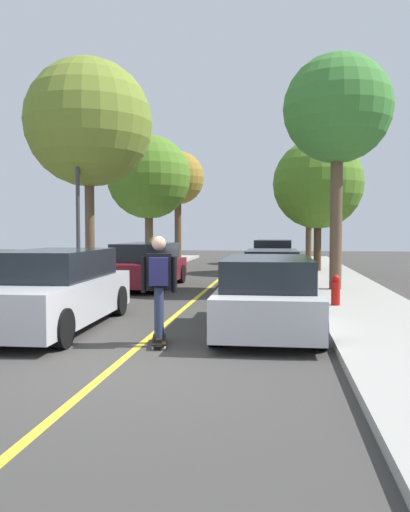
# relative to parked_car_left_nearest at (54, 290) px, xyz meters

# --- Properties ---
(ground) EXTENTS (80.00, 80.00, 0.00)m
(ground) POSITION_rel_parked_car_left_nearest_xyz_m (2.02, -2.64, -0.72)
(ground) COLOR #3D3A38
(center_line) EXTENTS (0.12, 39.20, 0.01)m
(center_line) POSITION_rel_parked_car_left_nearest_xyz_m (2.02, 1.36, -0.71)
(center_line) COLOR gold
(center_line) RESTS_ON ground
(parked_car_left_nearest) EXTENTS (1.96, 4.65, 1.48)m
(parked_car_left_nearest) POSITION_rel_parked_car_left_nearest_xyz_m (0.00, 0.00, 0.00)
(parked_car_left_nearest) COLOR #B7B7BC
(parked_car_left_nearest) RESTS_ON ground
(parked_car_left_near) EXTENTS (1.93, 4.61, 1.44)m
(parked_car_left_near) POSITION_rel_parked_car_left_nearest_xyz_m (0.00, 6.99, -0.01)
(parked_car_left_near) COLOR maroon
(parked_car_left_near) RESTS_ON ground
(parked_car_right_nearest) EXTENTS (1.89, 4.21, 1.36)m
(parked_car_right_nearest) POSITION_rel_parked_car_left_nearest_xyz_m (4.04, 0.21, -0.04)
(parked_car_right_nearest) COLOR #B7B7BC
(parked_car_right_nearest) RESTS_ON ground
(parked_car_right_near) EXTENTS (1.92, 4.29, 1.24)m
(parked_car_right_near) POSITION_rel_parked_car_left_nearest_xyz_m (4.04, 7.06, -0.09)
(parked_car_right_near) COLOR maroon
(parked_car_right_near) RESTS_ON ground
(parked_car_right_far) EXTENTS (2.02, 4.30, 1.42)m
(parked_car_right_far) POSITION_rel_parked_car_left_nearest_xyz_m (4.04, 14.15, -0.03)
(parked_car_right_far) COLOR maroon
(parked_car_right_far) RESTS_ON ground
(street_tree_left_nearest) EXTENTS (4.09, 4.09, 7.22)m
(street_tree_left_nearest) POSITION_rel_parked_car_left_nearest_xyz_m (-1.85, 6.87, 4.58)
(street_tree_left_nearest) COLOR brown
(street_tree_left_nearest) RESTS_ON sidewalk_left
(street_tree_left_near) EXTENTS (3.95, 3.95, 6.21)m
(street_tree_left_near) POSITION_rel_parked_car_left_nearest_xyz_m (-1.85, 14.68, 3.64)
(street_tree_left_near) COLOR brown
(street_tree_left_near) RESTS_ON sidewalk_left
(street_tree_left_far) EXTENTS (3.23, 3.23, 6.53)m
(street_tree_left_far) POSITION_rel_parked_car_left_nearest_xyz_m (-1.85, 21.88, 4.28)
(street_tree_left_far) COLOR #4C3823
(street_tree_left_far) RESTS_ON sidewalk_left
(street_tree_right_nearest) EXTENTS (3.11, 3.11, 6.77)m
(street_tree_right_nearest) POSITION_rel_parked_car_left_nearest_xyz_m (5.89, 6.13, 4.58)
(street_tree_right_nearest) COLOR brown
(street_tree_right_nearest) RESTS_ON sidewalk_right
(street_tree_right_near) EXTENTS (3.80, 3.80, 5.58)m
(street_tree_right_near) POSITION_rel_parked_car_left_nearest_xyz_m (5.89, 13.07, 3.09)
(street_tree_right_near) COLOR #3D2D1E
(street_tree_right_near) RESTS_ON sidewalk_right
(street_tree_right_far) EXTENTS (3.16, 3.16, 5.59)m
(street_tree_right_far) POSITION_rel_parked_car_left_nearest_xyz_m (5.89, 19.46, 3.41)
(street_tree_right_far) COLOR #4C3823
(street_tree_right_far) RESTS_ON sidewalk_right
(fire_hydrant) EXTENTS (0.20, 0.20, 0.70)m
(fire_hydrant) POSITION_rel_parked_car_left_nearest_xyz_m (5.54, 2.81, -0.23)
(fire_hydrant) COLOR #B2140F
(fire_hydrant) RESTS_ON sidewalk_right
(streetlamp) EXTENTS (0.36, 0.24, 5.73)m
(streetlamp) POSITION_rel_parked_car_left_nearest_xyz_m (-1.75, 5.62, 2.69)
(streetlamp) COLOR #38383D
(streetlamp) RESTS_ON sidewalk_left
(skateboard) EXTENTS (0.39, 0.87, 0.10)m
(skateboard) POSITION_rel_parked_car_left_nearest_xyz_m (2.33, -1.19, -0.63)
(skateboard) COLOR black
(skateboard) RESTS_ON ground
(skateboarder) EXTENTS (0.59, 0.71, 1.66)m
(skateboarder) POSITION_rel_parked_car_left_nearest_xyz_m (2.33, -1.22, 0.33)
(skateboarder) COLOR black
(skateboarder) RESTS_ON skateboard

